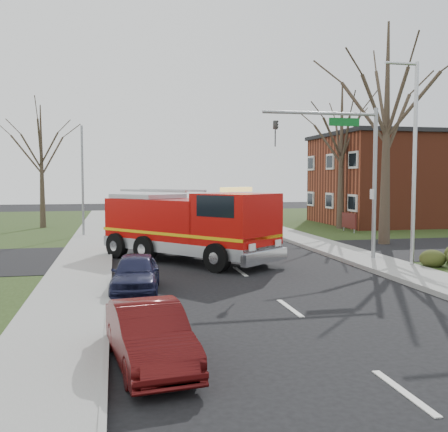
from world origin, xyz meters
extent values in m
plane|color=black|center=(0.00, 0.00, 0.00)|extent=(120.00, 120.00, 0.00)
cube|color=gray|center=(6.20, 0.00, 0.07)|extent=(2.40, 80.00, 0.15)
cube|color=gray|center=(-6.20, 0.00, 0.07)|extent=(2.40, 80.00, 0.15)
cube|color=maroon|center=(19.00, 18.00, 3.50)|extent=(15.00, 10.00, 7.00)
cube|color=black|center=(19.00, 18.00, 7.10)|extent=(15.40, 10.40, 0.30)
cube|color=silver|center=(11.45, 18.00, 2.00)|extent=(0.12, 1.40, 1.20)
cube|color=#4C1511|center=(10.50, 12.50, 0.90)|extent=(0.12, 2.00, 1.00)
cylinder|color=gray|center=(10.50, 11.70, 0.45)|extent=(0.08, 0.08, 0.90)
cylinder|color=gray|center=(10.50, 13.30, 0.45)|extent=(0.08, 0.08, 0.90)
cone|color=#35271F|center=(9.50, 6.00, 6.00)|extent=(0.64, 0.64, 12.00)
cone|color=#35271F|center=(11.00, 15.00, 5.25)|extent=(0.56, 0.56, 10.50)
cone|color=#35271F|center=(-10.00, 20.00, 4.50)|extent=(0.44, 0.44, 9.00)
cylinder|color=gray|center=(6.50, 1.50, 3.40)|extent=(0.18, 0.18, 6.80)
cylinder|color=gray|center=(3.90, 1.50, 6.50)|extent=(5.20, 0.14, 0.14)
cube|color=#0C591E|center=(5.00, 1.50, 6.15)|extent=(1.40, 0.06, 0.35)
imported|color=black|center=(1.90, 1.50, 6.15)|extent=(0.22, 0.18, 1.10)
cylinder|color=#B7BABF|center=(7.20, -0.50, 4.20)|extent=(0.16, 0.16, 8.40)
cylinder|color=#B7BABF|center=(6.50, -0.50, 8.30)|extent=(1.40, 0.12, 0.12)
cylinder|color=gray|center=(-6.80, 14.00, 3.50)|extent=(0.14, 0.14, 7.00)
cube|color=#B00B08|center=(-2.49, 4.13, 1.65)|extent=(5.64, 6.03, 2.23)
cube|color=#B00B08|center=(0.07, 0.99, 1.81)|extent=(3.89, 3.89, 2.55)
cube|color=#B7BABF|center=(-1.68, 3.14, 0.74)|extent=(7.40, 8.19, 0.48)
cube|color=#E5B20C|center=(-1.68, 3.14, 1.33)|extent=(7.41, 8.19, 0.13)
cube|color=black|center=(0.81, 0.09, 2.61)|extent=(1.98, 1.64, 0.90)
cube|color=#E5D866|center=(0.07, 0.99, 3.24)|extent=(1.55, 1.36, 0.19)
cylinder|color=black|center=(-0.94, 0.04, 0.58)|extent=(1.03, 1.14, 1.17)
cylinder|color=black|center=(1.20, 1.79, 0.58)|extent=(1.03, 1.14, 1.17)
cylinder|color=black|center=(-4.77, 4.74, 0.58)|extent=(1.03, 1.14, 1.17)
cylinder|color=black|center=(-2.63, 6.48, 0.58)|extent=(1.03, 1.14, 1.17)
imported|color=#1A1C3A|center=(-4.20, -2.91, 0.63)|extent=(1.85, 3.81, 1.25)
imported|color=#450B0B|center=(-4.20, -9.79, 0.61)|extent=(1.77, 3.86, 1.23)
camera|label=1|loc=(-4.82, -19.96, 3.68)|focal=42.00mm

